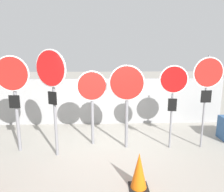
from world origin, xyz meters
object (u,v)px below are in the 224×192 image
object	(u,v)px
traffic_cone_0	(139,171)
stop_sign_1	(52,80)
stop_sign_3	(127,91)
stop_sign_5	(208,80)
stop_sign_4	(173,87)
stop_sign_0	(13,86)
stop_sign_2	(92,94)

from	to	relation	value
traffic_cone_0	stop_sign_1	bearing A→B (deg)	144.18
stop_sign_3	stop_sign_5	xyz separation A→B (m)	(2.06, -0.06, 0.30)
stop_sign_1	stop_sign_4	xyz separation A→B (m)	(2.99, 0.33, -0.24)
stop_sign_0	stop_sign_2	size ratio (longest dim) A/B	1.20
stop_sign_5	stop_sign_4	bearing A→B (deg)	179.35
stop_sign_0	traffic_cone_0	world-z (taller)	stop_sign_0
stop_sign_0	stop_sign_2	distance (m)	1.97
stop_sign_4	traffic_cone_0	world-z (taller)	stop_sign_4
stop_sign_0	stop_sign_3	size ratio (longest dim) A/B	1.11
stop_sign_3	stop_sign_4	distance (m)	1.19
stop_sign_3	stop_sign_4	bearing A→B (deg)	7.21
stop_sign_3	traffic_cone_0	bearing A→B (deg)	-77.13
stop_sign_1	stop_sign_4	distance (m)	3.02
stop_sign_3	stop_sign_2	bearing A→B (deg)	174.94
stop_sign_5	stop_sign_0	bearing A→B (deg)	179.74
stop_sign_4	traffic_cone_0	distance (m)	2.41
stop_sign_2	stop_sign_4	size ratio (longest dim) A/B	0.93
stop_sign_3	stop_sign_4	world-z (taller)	stop_sign_3
stop_sign_1	stop_sign_3	size ratio (longest dim) A/B	1.17
stop_sign_1	stop_sign_5	distance (m)	3.88
stop_sign_3	stop_sign_4	size ratio (longest dim) A/B	1.00
stop_sign_0	traffic_cone_0	distance (m)	3.61
stop_sign_5	stop_sign_2	bearing A→B (deg)	173.13
stop_sign_0	stop_sign_5	distance (m)	4.89
stop_sign_1	stop_sign_5	xyz separation A→B (m)	(3.87, 0.33, -0.05)
stop_sign_1	stop_sign_3	distance (m)	1.88
stop_sign_2	traffic_cone_0	bearing A→B (deg)	-69.02
stop_sign_0	stop_sign_3	xyz separation A→B (m)	(2.83, 0.11, -0.17)
stop_sign_1	traffic_cone_0	bearing A→B (deg)	-7.12
stop_sign_0	stop_sign_1	size ratio (longest dim) A/B	0.94
stop_sign_1	stop_sign_3	bearing A→B (deg)	41.00
stop_sign_5	traffic_cone_0	distance (m)	3.01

